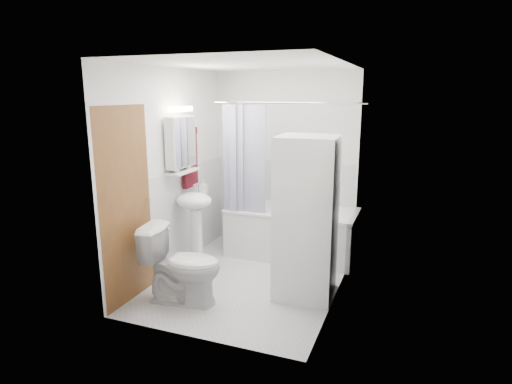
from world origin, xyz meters
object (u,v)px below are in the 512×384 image
(sink, at_px, (195,213))
(washer_dryer, at_px, (306,218))
(bathtub, at_px, (292,230))
(toilet, at_px, (182,265))

(sink, height_order, washer_dryer, washer_dryer)
(bathtub, distance_m, sink, 1.33)
(bathtub, height_order, washer_dryer, washer_dryer)
(sink, height_order, toilet, sink)
(bathtub, distance_m, toilet, 1.79)
(toilet, bearing_deg, bathtub, -30.77)
(bathtub, relative_size, washer_dryer, 0.98)
(washer_dryer, height_order, toilet, washer_dryer)
(toilet, bearing_deg, washer_dryer, -69.78)
(sink, bearing_deg, washer_dryer, -8.85)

